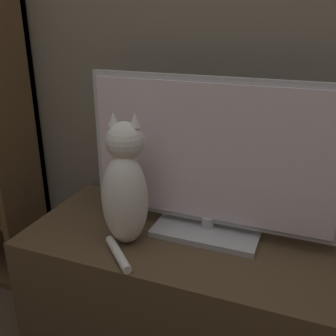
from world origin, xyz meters
TOP-DOWN VIEW (x-y plane):
  - tv_stand at (0.00, 0.92)m, footprint 1.22×0.52m
  - tv at (-0.01, 0.98)m, footprint 0.83×0.21m
  - cat at (-0.24, 0.83)m, footprint 0.18×0.27m

SIDE VIEW (x-z plane):
  - tv_stand at x=0.00m, z-range 0.00..0.47m
  - cat at x=-0.24m, z-range 0.45..0.88m
  - tv at x=-0.01m, z-range 0.46..0.99m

